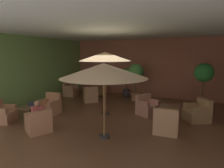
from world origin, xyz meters
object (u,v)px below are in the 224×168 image
cafe_table_front_right (170,110)px  potted_tree_left_corner (204,77)px  armchair_front_right_east (198,113)px  cafe_table_mid_center (87,89)px  patio_umbrella_center_beige (105,57)px  patron_blue_shirt (38,111)px  potted_tree_mid_left (136,75)px  cafe_table_front_left (30,110)px  armchair_front_left_east (2,114)px  open_laptop (33,105)px  armchair_mid_center_north (100,89)px  armchair_front_right_north (166,124)px  armchair_front_left_north (50,107)px  armchair_mid_center_east (70,91)px  armchair_mid_center_south (90,96)px  iced_drink_cup (34,105)px  armchair_front_right_south (147,107)px  patio_umbrella_tall_red (104,71)px  potted_tree_mid_right (126,78)px  armchair_front_left_south (39,123)px

cafe_table_front_right → potted_tree_left_corner: 2.43m
cafe_table_front_right → armchair_front_right_east: 1.13m
cafe_table_mid_center → patio_umbrella_center_beige: patio_umbrella_center_beige is taller
cafe_table_mid_center → potted_tree_left_corner: potted_tree_left_corner is taller
potted_tree_left_corner → patron_blue_shirt: size_ratio=3.37×
patron_blue_shirt → potted_tree_mid_left: bearing=75.5°
cafe_table_front_left → armchair_front_left_east: armchair_front_left_east is taller
armchair_front_right_east → open_laptop: size_ratio=3.16×
armchair_mid_center_north → armchair_front_right_north: bearing=-41.5°
armchair_front_left_north → armchair_front_left_east: 1.77m
armchair_front_right_east → armchair_front_right_north: bearing=-116.3°
armchair_mid_center_east → cafe_table_front_right: bearing=-17.9°
cafe_table_front_left → armchair_front_right_north: size_ratio=0.77×
armchair_mid_center_south → potted_tree_mid_left: 2.72m
cafe_table_front_left → armchair_mid_center_east: 4.67m
cafe_table_front_right → iced_drink_cup: iced_drink_cup is taller
open_laptop → armchair_front_right_south: bearing=38.2°
armchair_mid_center_south → cafe_table_front_right: bearing=-16.9°
armchair_front_left_east → armchair_front_right_east: bearing=27.3°
potted_tree_mid_left → cafe_table_front_left: bearing=-115.0°
patio_umbrella_tall_red → potted_tree_mid_left: patio_umbrella_tall_red is taller
cafe_table_mid_center → potted_tree_left_corner: size_ratio=0.38×
armchair_front_right_north → patron_blue_shirt: (-3.81, -1.71, 0.38)m
cafe_table_mid_center → iced_drink_cup: bearing=-82.6°
patron_blue_shirt → iced_drink_cup: patron_blue_shirt is taller
armchair_front_left_north → armchair_front_right_east: 5.97m
armchair_front_right_north → cafe_table_mid_center: bearing=147.7°
cafe_table_mid_center → armchair_mid_center_south: bearing=-48.0°
armchair_front_right_south → potted_tree_mid_left: size_ratio=0.51×
armchair_front_right_south → cafe_table_mid_center: 4.46m
cafe_table_mid_center → potted_tree_mid_right: size_ratio=0.48×
armchair_front_right_south → patio_umbrella_tall_red: patio_umbrella_tall_red is taller
armchair_front_left_east → armchair_front_right_east: size_ratio=0.90×
cafe_table_front_left → patron_blue_shirt: size_ratio=1.05×
armchair_mid_center_north → open_laptop: bearing=-86.4°
patio_umbrella_center_beige → open_laptop: bearing=-132.4°
cafe_table_mid_center → patio_umbrella_tall_red: (3.57, -4.44, 1.56)m
armchair_front_left_south → cafe_table_front_right: (3.68, 2.85, 0.16)m
cafe_table_front_left → potted_tree_mid_left: bearing=65.0°
armchair_front_right_south → potted_tree_left_corner: (2.04, 1.39, 1.24)m
armchair_mid_center_east → potted_tree_mid_left: potted_tree_mid_left is taller
potted_tree_mid_right → cafe_table_mid_center: bearing=-148.0°
armchair_mid_center_north → open_laptop: (0.35, -5.60, 0.35)m
armchair_mid_center_east → armchair_mid_center_south: 2.02m
iced_drink_cup → cafe_table_front_left: bearing=-127.3°
cafe_table_front_right → potted_tree_left_corner: (1.05, 1.90, 1.11)m
armchair_mid_center_south → armchair_front_right_south: bearing=-13.6°
cafe_table_mid_center → patio_umbrella_center_beige: 3.94m
patron_blue_shirt → cafe_table_front_left: bearing=153.2°
cafe_table_front_right → armchair_front_right_east: armchair_front_right_east is taller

